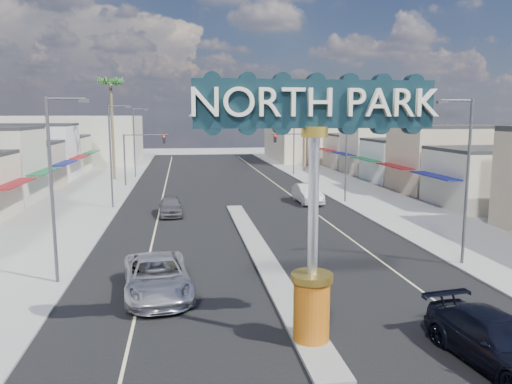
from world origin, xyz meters
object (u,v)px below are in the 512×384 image
object	(u,v)px
streetlight_r_mid	(345,149)
streetlight_r_far	(293,138)
gateway_sign	(314,181)
car_parked_right	(308,194)
suv_left	(157,276)
streetlight_l_near	(55,181)
streetlight_r_near	(465,173)
palm_left_far	(111,87)
palm_right_mid	(305,98)
traffic_signal_left	(140,149)
streetlight_l_mid	(112,151)
streetlight_l_far	(135,139)
palm_right_far	(308,87)
traffic_signal_right	(297,148)
car_parked_left	(171,206)
suv_right	(496,341)

from	to	relation	value
streetlight_r_mid	streetlight_r_far	xyz separation A→B (m)	(0.00, 22.00, 0.00)
gateway_sign	car_parked_right	distance (m)	29.64
suv_left	streetlight_l_near	bearing A→B (deg)	148.85
gateway_sign	streetlight_r_near	distance (m)	13.19
streetlight_r_near	streetlight_r_mid	distance (m)	20.00
palm_left_far	palm_right_mid	world-z (taller)	palm_left_far
traffic_signal_left	streetlight_l_mid	size ratio (longest dim) A/B	0.67
streetlight_l_mid	streetlight_r_mid	xyz separation A→B (m)	(20.87, 0.00, 0.00)
palm_right_mid	streetlight_r_mid	bearing A→B (deg)	-95.64
gateway_sign	car_parked_right	bearing A→B (deg)	76.01
streetlight_l_near	streetlight_l_far	bearing A→B (deg)	90.00
traffic_signal_left	streetlight_r_far	bearing A→B (deg)	22.20
streetlight_r_near	streetlight_l_far	bearing A→B (deg)	116.42
traffic_signal_left	streetlight_r_mid	xyz separation A→B (m)	(19.62, -13.99, 0.79)
palm_right_far	car_parked_right	xyz separation A→B (m)	(-7.94, -31.68, -11.50)
palm_right_mid	car_parked_right	world-z (taller)	palm_right_mid
streetlight_l_near	streetlight_l_mid	bearing A→B (deg)	90.00
traffic_signal_right	streetlight_l_far	xyz separation A→B (m)	(-19.62, 8.01, 0.79)
car_parked_left	streetlight_l_far	bearing A→B (deg)	98.01
streetlight_l_mid	streetlight_r_near	size ratio (longest dim) A/B	1.00
traffic_signal_right	streetlight_r_near	size ratio (longest dim) A/B	0.67
car_parked_right	streetlight_l_far	bearing A→B (deg)	128.01
palm_right_mid	traffic_signal_left	bearing A→B (deg)	-151.58
traffic_signal_right	palm_right_far	bearing A→B (deg)	72.10
streetlight_r_near	palm_left_far	size ratio (longest dim) A/B	0.69
streetlight_l_far	palm_right_far	world-z (taller)	palm_right_far
suv_left	streetlight_r_mid	bearing A→B (deg)	47.82
streetlight_l_near	streetlight_r_mid	bearing A→B (deg)	43.79
streetlight_r_near	streetlight_r_far	distance (m)	42.00
suv_left	traffic_signal_left	bearing A→B (deg)	89.33
gateway_sign	streetlight_r_far	bearing A→B (deg)	78.22
streetlight_l_mid	palm_right_mid	distance (m)	35.44
streetlight_r_mid	suv_right	size ratio (longest dim) A/B	1.59
palm_right_far	car_parked_right	size ratio (longest dim) A/B	2.64
palm_right_far	streetlight_r_near	bearing A→B (deg)	-95.02
gateway_sign	car_parked_right	world-z (taller)	gateway_sign
gateway_sign	streetlight_l_mid	distance (m)	29.91
traffic_signal_right	streetlight_r_far	xyz separation A→B (m)	(1.25, 8.01, 0.79)
palm_left_far	car_parked_left	bearing A→B (deg)	-72.48
traffic_signal_left	streetlight_l_far	xyz separation A→B (m)	(-1.25, 8.01, 0.79)
streetlight_l_near	streetlight_r_near	bearing A→B (deg)	0.00
streetlight_l_near	suv_left	size ratio (longest dim) A/B	1.43
streetlight_r_far	car_parked_right	distance (m)	22.33
palm_right_mid	traffic_signal_right	bearing A→B (deg)	-107.63
streetlight_l_far	palm_left_far	xyz separation A→B (m)	(-2.57, -2.00, 6.43)
palm_right_mid	suv_left	world-z (taller)	palm_right_mid
palm_right_far	streetlight_r_mid	bearing A→B (deg)	-98.12
palm_right_far	streetlight_l_mid	bearing A→B (deg)	-128.48
streetlight_l_near	streetlight_r_far	size ratio (longest dim) A/B	1.00
streetlight_r_near	suv_left	distance (m)	16.82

